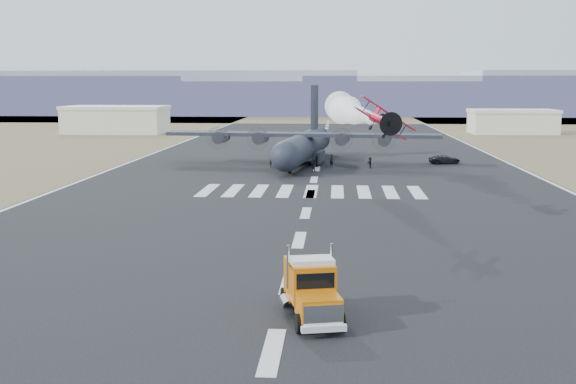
# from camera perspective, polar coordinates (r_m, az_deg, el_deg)

# --- Properties ---
(ground) EXTENTS (500.00, 500.00, 0.00)m
(ground) POSITION_cam_1_polar(r_m,az_deg,el_deg) (34.03, -1.27, -12.48)
(ground) COLOR black
(ground) RESTS_ON ground
(scrub_far) EXTENTS (500.00, 80.00, 0.00)m
(scrub_far) POSITION_cam_1_polar(r_m,az_deg,el_deg) (261.93, 3.27, 5.89)
(scrub_far) COLOR olive
(scrub_far) RESTS_ON ground
(runway_markings) EXTENTS (60.00, 260.00, 0.01)m
(runway_markings) POSITION_cam_1_polar(r_m,az_deg,el_deg) (92.48, 2.07, 0.98)
(runway_markings) COLOR silver
(runway_markings) RESTS_ON ground
(ridge_seg_b) EXTENTS (150.00, 50.00, 15.00)m
(ridge_seg_b) POSITION_cam_1_polar(r_m,az_deg,el_deg) (320.51, -20.77, 7.18)
(ridge_seg_b) COLOR #848BA8
(ridge_seg_b) RESTS_ON ground
(ridge_seg_c) EXTENTS (150.00, 50.00, 17.00)m
(ridge_seg_c) POSITION_cam_1_polar(r_m,az_deg,el_deg) (299.45, -9.30, 7.75)
(ridge_seg_c) COLOR #848BA8
(ridge_seg_c) RESTS_ON ground
(ridge_seg_d) EXTENTS (150.00, 50.00, 13.00)m
(ridge_seg_d) POSITION_cam_1_polar(r_m,az_deg,el_deg) (291.70, 3.35, 7.44)
(ridge_seg_d) COLOR #848BA8
(ridge_seg_d) RESTS_ON ground
(ridge_seg_e) EXTENTS (150.00, 50.00, 15.00)m
(ridge_seg_e) POSITION_cam_1_polar(r_m,az_deg,el_deg) (298.20, 16.05, 7.34)
(ridge_seg_e) COLOR #848BA8
(ridge_seg_e) RESTS_ON ground
(hangar_left) EXTENTS (24.50, 14.50, 6.70)m
(hangar_left) POSITION_cam_1_polar(r_m,az_deg,el_deg) (185.17, -13.42, 5.61)
(hangar_left) COLOR beige
(hangar_left) RESTS_ON ground
(hangar_right) EXTENTS (20.50, 12.50, 5.90)m
(hangar_right) POSITION_cam_1_polar(r_m,az_deg,el_deg) (186.90, 17.30, 5.36)
(hangar_right) COLOR beige
(hangar_right) RESTS_ON ground
(semi_truck) EXTENTS (3.69, 7.35, 3.23)m
(semi_truck) POSITION_cam_1_polar(r_m,az_deg,el_deg) (38.19, 1.84, -7.61)
(semi_truck) COLOR black
(semi_truck) RESTS_ON ground
(aerobatic_biplane) EXTENTS (4.99, 5.23, 4.17)m
(aerobatic_biplane) POSITION_cam_1_polar(r_m,az_deg,el_deg) (64.10, 7.42, 5.70)
(aerobatic_biplane) COLOR red
(smoke_trail) EXTENTS (5.39, 24.05, 3.60)m
(smoke_trail) POSITION_cam_1_polar(r_m,az_deg,el_deg) (83.94, 4.56, 6.51)
(smoke_trail) COLOR white
(transport_aircraft) EXTENTS (41.48, 34.06, 11.96)m
(transport_aircraft) POSITION_cam_1_polar(r_m,az_deg,el_deg) (110.53, 1.26, 3.83)
(transport_aircraft) COLOR black
(transport_aircraft) RESTS_ON ground
(support_vehicle) EXTENTS (5.13, 3.41, 1.31)m
(support_vehicle) POSITION_cam_1_polar(r_m,az_deg,el_deg) (113.73, 12.28, 2.54)
(support_vehicle) COLOR black
(support_vehicle) RESTS_ON ground
(crew_a) EXTENTS (0.87, 0.85, 1.84)m
(crew_a) POSITION_cam_1_polar(r_m,az_deg,el_deg) (106.97, 3.46, 2.49)
(crew_a) COLOR black
(crew_a) RESTS_ON ground
(crew_b) EXTENTS (0.90, 0.87, 1.59)m
(crew_b) POSITION_cam_1_polar(r_m,az_deg,el_deg) (101.31, 2.06, 2.09)
(crew_b) COLOR black
(crew_b) RESTS_ON ground
(crew_c) EXTENTS (1.13, 0.92, 1.59)m
(crew_c) POSITION_cam_1_polar(r_m,az_deg,el_deg) (106.21, -1.03, 2.40)
(crew_c) COLOR black
(crew_c) RESTS_ON ground
(crew_d) EXTENTS (0.81, 1.14, 1.76)m
(crew_d) POSITION_cam_1_polar(r_m,az_deg,el_deg) (106.31, 2.27, 2.44)
(crew_d) COLOR black
(crew_d) RESTS_ON ground
(crew_e) EXTENTS (0.55, 0.82, 1.59)m
(crew_e) POSITION_cam_1_polar(r_m,az_deg,el_deg) (107.07, 0.88, 2.45)
(crew_e) COLOR black
(crew_e) RESTS_ON ground
(crew_f) EXTENTS (0.89, 1.59, 1.63)m
(crew_f) POSITION_cam_1_polar(r_m,az_deg,el_deg) (105.82, 6.50, 2.33)
(crew_f) COLOR black
(crew_f) RESTS_ON ground
(crew_g) EXTENTS (0.80, 0.85, 1.85)m
(crew_g) POSITION_cam_1_polar(r_m,az_deg,el_deg) (105.84, 0.67, 2.45)
(crew_g) COLOR black
(crew_g) RESTS_ON ground
(crew_h) EXTENTS (0.54, 0.80, 1.57)m
(crew_h) POSITION_cam_1_polar(r_m,az_deg,el_deg) (106.27, -1.31, 2.39)
(crew_h) COLOR black
(crew_h) RESTS_ON ground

